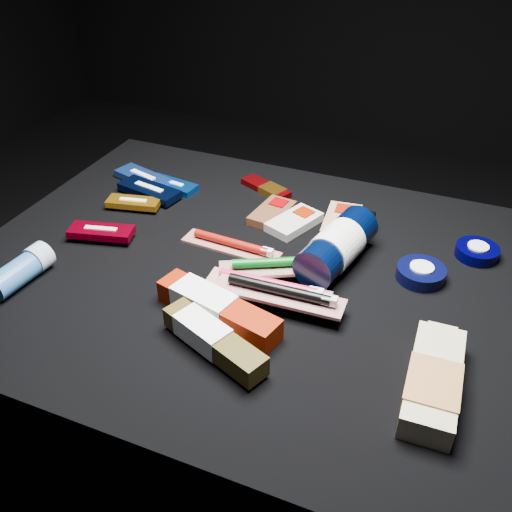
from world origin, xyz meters
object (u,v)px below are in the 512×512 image
at_px(lotion_bottle, 337,246).
at_px(bodywash_bottle, 433,383).
at_px(deodorant_stick, 21,270).
at_px(toothpaste_carton_red, 213,307).

distance_m(lotion_bottle, bodywash_bottle, 0.31).
relative_size(lotion_bottle, deodorant_stick, 1.99).
bearing_deg(lotion_bottle, deodorant_stick, -140.41).
bearing_deg(lotion_bottle, bodywash_bottle, -38.58).
xyz_separation_m(deodorant_stick, toothpaste_carton_red, (0.34, 0.04, -0.00)).
bearing_deg(toothpaste_carton_red, bodywash_bottle, 9.50).
bearing_deg(bodywash_bottle, lotion_bottle, 128.11).
distance_m(lotion_bottle, deodorant_stick, 0.54).
relative_size(lotion_bottle, toothpaste_carton_red, 1.09).
xyz_separation_m(lotion_bottle, deodorant_stick, (-0.47, -0.25, -0.01)).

